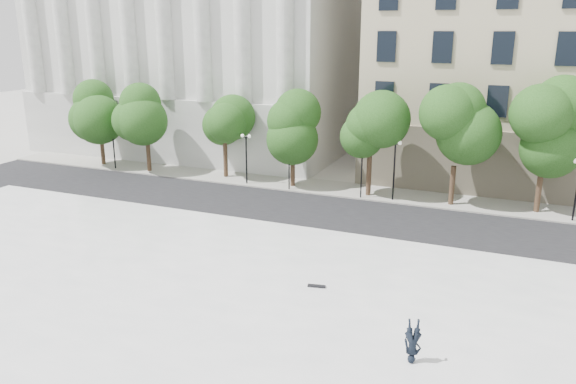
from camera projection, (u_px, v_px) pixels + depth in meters
name	position (u px, v px, depth m)	size (l,w,h in m)	color
ground	(128.00, 340.00, 22.51)	(160.00, 160.00, 0.00)	#B4B2AA
plaza	(170.00, 302.00, 25.11)	(44.00, 22.00, 0.45)	white
street	(295.00, 210.00, 38.46)	(60.00, 8.00, 0.02)	black
far_sidewalk	(324.00, 187.00, 43.76)	(60.00, 4.00, 0.12)	#9B988F
building_west	(219.00, 19.00, 59.32)	(31.50, 27.65, 25.60)	silver
traffic_light_west	(289.00, 143.00, 42.04)	(0.98, 1.79, 4.21)	black
traffic_light_east	(362.00, 149.00, 39.96)	(0.42, 1.78, 4.21)	black
person_lying	(412.00, 356.00, 20.16)	(0.62, 0.40, 1.69)	black
skateboard	(317.00, 286.00, 26.06)	(0.83, 0.21, 0.09)	black
street_trees	(279.00, 118.00, 43.01)	(40.02, 4.80, 7.69)	#382619
lamp_posts	(311.00, 154.00, 41.90)	(37.21, 0.28, 4.45)	black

